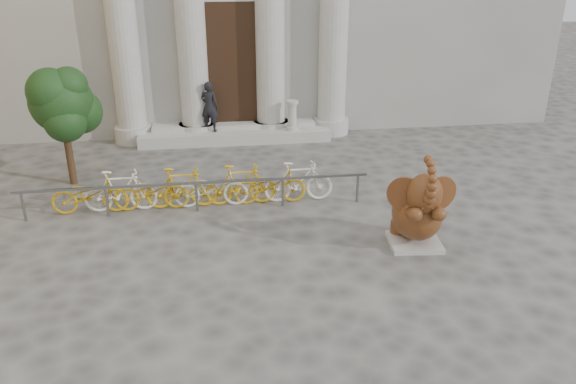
{
  "coord_description": "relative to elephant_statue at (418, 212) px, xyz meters",
  "views": [
    {
      "loc": [
        -0.74,
        -7.87,
        5.49
      ],
      "look_at": [
        0.71,
        2.39,
        1.1
      ],
      "focal_mm": 35.0,
      "sensor_mm": 36.0,
      "label": 1
    }
  ],
  "objects": [
    {
      "name": "balustrade_post",
      "position": [
        -1.46,
        7.27,
        0.05
      ],
      "size": [
        0.39,
        0.39,
        0.95
      ],
      "color": "#A8A59E",
      "rests_on": "entrance_steps"
    },
    {
      "name": "elephant_statue",
      "position": [
        0.0,
        0.0,
        0.0
      ],
      "size": [
        1.37,
        1.56,
        2.05
      ],
      "rotation": [
        0.0,
        0.0,
        -0.1
      ],
      "color": "#A8A59E",
      "rests_on": "ground"
    },
    {
      "name": "pedestrian",
      "position": [
        -4.02,
        7.51,
        0.4
      ],
      "size": [
        0.67,
        0.55,
        1.57
      ],
      "primitive_type": "imported",
      "rotation": [
        0.0,
        0.0,
        2.8
      ],
      "color": "black",
      "rests_on": "entrance_steps"
    },
    {
      "name": "tree",
      "position": [
        -7.59,
        4.47,
        1.37
      ],
      "size": [
        1.75,
        1.59,
        3.03
      ],
      "color": "#332114",
      "rests_on": "ground"
    },
    {
      "name": "entrance_steps",
      "position": [
        -3.25,
        7.57,
        -0.57
      ],
      "size": [
        6.0,
        1.2,
        0.36
      ],
      "primitive_type": "cube",
      "color": "#A8A59E",
      "rests_on": "ground"
    },
    {
      "name": "ground",
      "position": [
        -3.25,
        -1.83,
        -0.75
      ],
      "size": [
        80.0,
        80.0,
        0.0
      ],
      "primitive_type": "plane",
      "color": "#474442",
      "rests_on": "ground"
    },
    {
      "name": "bike_rack",
      "position": [
        -4.43,
        2.56,
        -0.25
      ],
      "size": [
        8.0,
        0.53,
        1.0
      ],
      "color": "slate",
      "rests_on": "ground"
    }
  ]
}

